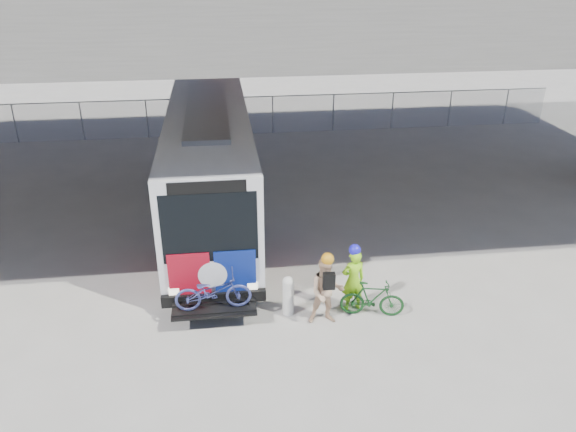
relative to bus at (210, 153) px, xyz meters
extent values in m
plane|color=#9E9991|center=(2.00, -3.13, -2.11)|extent=(160.00, 160.00, 0.00)
cube|color=silver|center=(0.00, -0.02, -0.16)|extent=(2.55, 12.00, 3.20)
cube|color=black|center=(0.00, 0.48, 0.48)|extent=(2.61, 11.00, 1.28)
cube|color=black|center=(0.00, -5.97, 0.23)|extent=(2.24, 0.12, 1.76)
cube|color=black|center=(0.00, -5.97, 1.25)|extent=(1.78, 0.12, 0.30)
cube|color=black|center=(0.00, -6.07, -1.66)|extent=(2.55, 0.20, 0.30)
cube|color=maroon|center=(-0.55, -6.04, -1.01)|extent=(1.00, 0.08, 1.20)
cube|color=navy|center=(0.55, -6.04, -1.01)|extent=(1.00, 0.08, 1.20)
cylinder|color=silver|center=(0.00, -6.06, -1.01)|extent=(0.70, 0.06, 0.70)
cube|color=gray|center=(0.00, -0.02, 1.51)|extent=(1.28, 7.20, 0.14)
cube|color=black|center=(0.00, -6.57, -1.66)|extent=(2.00, 0.70, 0.06)
cylinder|color=black|center=(-1.16, -4.42, -1.61)|extent=(0.30, 1.00, 1.00)
cylinder|color=black|center=(1.15, -4.42, -1.61)|extent=(0.30, 1.00, 1.00)
cylinder|color=black|center=(-1.16, 4.18, -1.61)|extent=(0.30, 1.00, 1.00)
cylinder|color=black|center=(1.15, 4.18, -1.61)|extent=(0.30, 1.00, 1.00)
cube|color=maroon|center=(-1.31, -3.82, -0.81)|extent=(0.06, 2.60, 1.70)
cube|color=navy|center=(-1.31, -2.22, -0.81)|extent=(0.06, 1.40, 1.70)
cube|color=maroon|center=(1.30, -3.82, -0.81)|extent=(0.06, 2.60, 1.70)
cube|color=navy|center=(1.30, -2.22, -0.81)|extent=(0.06, 1.40, 1.70)
imported|color=#3D4586|center=(0.00, -6.57, -1.16)|extent=(1.81, 0.68, 0.94)
cube|color=#605E59|center=(2.00, 0.87, 4.64)|extent=(40.00, 16.00, 1.50)
cylinder|color=gray|center=(-6.00, 8.87, -1.21)|extent=(0.06, 0.06, 1.80)
cylinder|color=gray|center=(-2.00, 8.87, -1.21)|extent=(0.06, 0.06, 1.80)
cylinder|color=gray|center=(2.00, 8.87, -1.21)|extent=(0.06, 0.06, 1.80)
cylinder|color=gray|center=(6.00, 8.87, -1.21)|extent=(0.06, 0.06, 1.80)
cylinder|color=gray|center=(10.00, 8.87, -1.21)|extent=(0.06, 0.06, 1.80)
cylinder|color=gray|center=(14.00, 8.87, -1.21)|extent=(0.06, 0.06, 1.80)
plane|color=gray|center=(2.00, 8.87, -1.21)|extent=(30.00, 0.00, 30.00)
cube|color=gray|center=(2.00, 8.87, -0.29)|extent=(30.00, 0.05, 0.04)
cylinder|color=beige|center=(1.81, -6.32, -1.65)|extent=(0.27, 0.27, 0.91)
sphere|color=beige|center=(1.81, -6.32, -1.19)|extent=(0.27, 0.27, 0.27)
imported|color=#A3FF1A|center=(3.42, -6.32, -1.28)|extent=(0.66, 0.49, 1.66)
sphere|color=#1E1AE3|center=(3.42, -6.32, -0.43)|extent=(0.29, 0.29, 0.29)
imported|color=tan|center=(2.66, -6.78, -1.24)|extent=(0.88, 0.70, 1.73)
sphere|color=orange|center=(2.66, -6.78, -0.36)|extent=(0.30, 0.30, 0.30)
cube|color=black|center=(2.67, -6.98, -0.83)|extent=(0.29, 0.18, 0.40)
imported|color=#15431B|center=(3.83, -6.65, -1.64)|extent=(1.63, 0.77, 0.94)
camera|label=1|loc=(0.33, -17.79, 6.07)|focal=35.00mm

